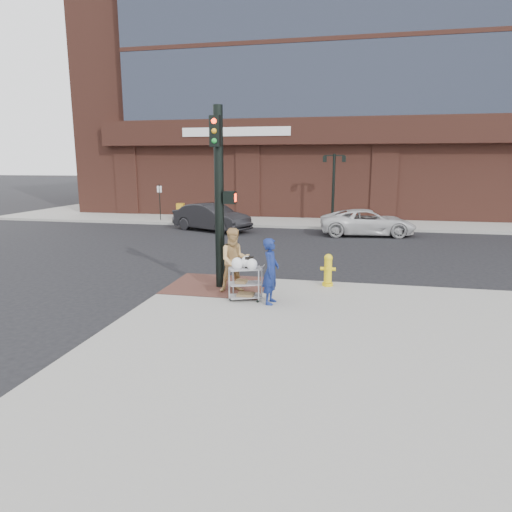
% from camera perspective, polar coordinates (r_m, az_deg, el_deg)
% --- Properties ---
extents(ground, '(220.00, 220.00, 0.00)m').
position_cam_1_polar(ground, '(12.34, -3.23, -5.59)').
color(ground, black).
rests_on(ground, ground).
extents(sidewalk_far, '(65.00, 36.00, 0.15)m').
position_cam_1_polar(sidewalk_far, '(44.53, 24.13, 5.99)').
color(sidewalk_far, gray).
rests_on(sidewalk_far, ground).
extents(brick_curb_ramp, '(2.80, 2.40, 0.01)m').
position_cam_1_polar(brick_curb_ramp, '(13.28, -4.74, -3.65)').
color(brick_curb_ramp, '#522C26').
rests_on(brick_curb_ramp, sidewalk_near).
extents(bank_building, '(42.00, 26.00, 28.00)m').
position_cam_1_polar(bank_building, '(43.70, 15.47, 25.11)').
color(bank_building, brown).
rests_on(bank_building, sidewalk_far).
extents(lamp_post, '(1.32, 0.22, 4.00)m').
position_cam_1_polar(lamp_post, '(27.42, 9.67, 9.29)').
color(lamp_post, black).
rests_on(lamp_post, sidewalk_far).
extents(parking_sign, '(0.05, 0.05, 2.20)m').
position_cam_1_polar(parking_sign, '(28.91, -11.93, 6.59)').
color(parking_sign, black).
rests_on(parking_sign, sidewalk_far).
extents(traffic_signal_pole, '(0.61, 0.51, 5.00)m').
position_cam_1_polar(traffic_signal_pole, '(12.69, -4.56, 7.90)').
color(traffic_signal_pole, black).
rests_on(traffic_signal_pole, sidewalk_near).
extents(woman_blue, '(0.45, 0.64, 1.67)m').
position_cam_1_polar(woman_blue, '(11.39, 1.87, -1.91)').
color(woman_blue, navy).
rests_on(woman_blue, sidewalk_near).
extents(pedestrian_tan, '(1.05, 0.95, 1.76)m').
position_cam_1_polar(pedestrian_tan, '(12.43, -2.67, -0.53)').
color(pedestrian_tan, tan).
rests_on(pedestrian_tan, sidewalk_near).
extents(sedan_dark, '(4.75, 3.31, 1.49)m').
position_cam_1_polar(sedan_dark, '(24.90, -5.58, 4.85)').
color(sedan_dark, black).
rests_on(sedan_dark, ground).
extents(minivan_white, '(4.97, 2.73, 1.32)m').
position_cam_1_polar(minivan_white, '(23.94, 13.76, 4.10)').
color(minivan_white, silver).
rests_on(minivan_white, ground).
extents(utility_cart, '(0.93, 0.72, 1.14)m').
position_cam_1_polar(utility_cart, '(11.74, -1.31, -3.08)').
color(utility_cart, gray).
rests_on(utility_cart, sidewalk_near).
extents(fire_hydrant, '(0.44, 0.31, 0.94)m').
position_cam_1_polar(fire_hydrant, '(13.27, 8.99, -1.68)').
color(fire_hydrant, yellow).
rests_on(fire_hydrant, sidewalk_near).
extents(newsbox_yellow, '(0.48, 0.45, 1.04)m').
position_cam_1_polar(newsbox_yellow, '(28.67, -9.41, 5.48)').
color(newsbox_yellow, orange).
rests_on(newsbox_yellow, sidewalk_far).
extents(newsbox_blue, '(0.44, 0.40, 1.03)m').
position_cam_1_polar(newsbox_blue, '(27.94, -6.83, 5.39)').
color(newsbox_blue, navy).
rests_on(newsbox_blue, sidewalk_far).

